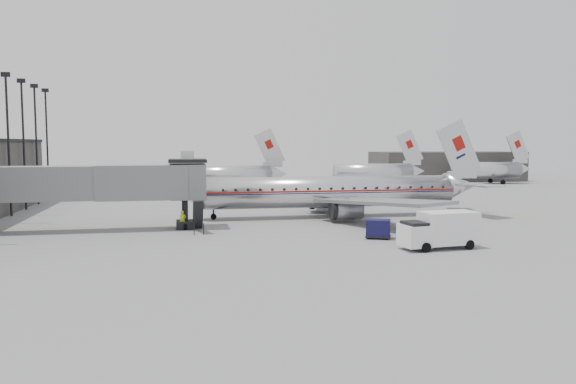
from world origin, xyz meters
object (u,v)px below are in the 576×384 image
object	(u,v)px
airliner	(337,192)
service_van	(439,229)
baggage_cart_navy	(378,228)
ramp_worker	(183,220)
baggage_cart_white	(454,221)

from	to	relation	value
airliner	service_van	world-z (taller)	airliner
baggage_cart_navy	service_van	bearing A→B (deg)	-36.03
airliner	baggage_cart_navy	xyz separation A→B (m)	(-0.47, -14.03, -1.81)
airliner	ramp_worker	xyz separation A→B (m)	(-16.18, -6.00, -1.79)
airliner	service_van	size ratio (longest dim) A/B	5.53
service_van	baggage_cart_navy	world-z (taller)	service_van
baggage_cart_white	ramp_worker	bearing A→B (deg)	174.31
service_van	ramp_worker	bearing A→B (deg)	138.50
baggage_cart_navy	ramp_worker	distance (m)	17.64
service_van	ramp_worker	size ratio (longest dim) A/B	3.51
baggage_cart_navy	ramp_worker	xyz separation A→B (m)	(-15.71, 8.03, 0.02)
baggage_cart_navy	ramp_worker	bearing A→B (deg)	176.90
service_van	baggage_cart_white	distance (m)	9.78
service_van	baggage_cart_white	bearing A→B (deg)	49.77
baggage_cart_navy	baggage_cart_white	size ratio (longest dim) A/B	1.21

